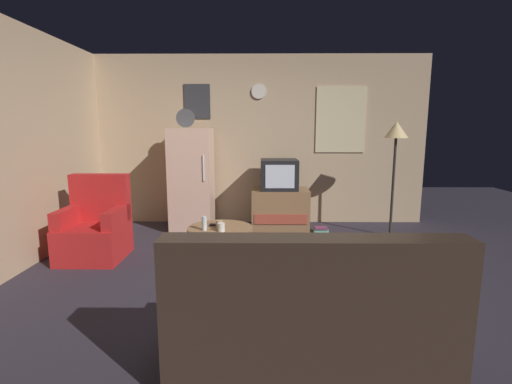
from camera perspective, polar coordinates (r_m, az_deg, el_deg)
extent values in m
plane|color=#2D2833|center=(3.77, 0.34, -13.68)|extent=(12.00, 12.00, 0.00)
cube|color=tan|center=(5.91, 0.45, 7.86)|extent=(5.20, 0.10, 2.61)
cube|color=beige|center=(5.98, 12.85, 10.73)|extent=(0.76, 0.02, 1.00)
cube|color=#333338|center=(5.94, -9.01, 13.55)|extent=(0.40, 0.02, 0.52)
cylinder|color=silver|center=(5.88, 0.41, 15.16)|extent=(0.22, 0.03, 0.22)
cube|color=beige|center=(5.58, -9.81, 1.90)|extent=(0.60, 0.60, 1.50)
cylinder|color=silver|center=(5.22, -8.10, 3.62)|extent=(0.02, 0.02, 0.36)
cylinder|color=#4C4C51|center=(5.46, -10.77, 11.06)|extent=(0.26, 0.04, 0.26)
cube|color=#8E6642|center=(5.58, 3.68, -2.64)|extent=(0.84, 0.52, 0.61)
cube|color=#AD4733|center=(5.34, 3.82, -4.20)|extent=(0.76, 0.01, 0.15)
cube|color=black|center=(5.49, 3.55, 2.71)|extent=(0.54, 0.50, 0.44)
cube|color=silver|center=(5.24, 3.70, 2.37)|extent=(0.41, 0.01, 0.33)
cylinder|color=#332D28|center=(5.60, 19.82, -6.25)|extent=(0.24, 0.24, 0.02)
cylinder|color=#332D28|center=(5.46, 20.24, 0.73)|extent=(0.04, 0.04, 1.40)
cone|color=#F2D18C|center=(5.40, 20.73, 8.93)|extent=(0.32, 0.32, 0.22)
cylinder|color=#8E6642|center=(4.23, -5.41, -10.76)|extent=(0.72, 0.72, 0.04)
cylinder|color=#8E6642|center=(4.17, -5.46, -8.26)|extent=(0.24, 0.24, 0.39)
cylinder|color=#8E6642|center=(4.11, -5.50, -5.69)|extent=(0.72, 0.72, 0.04)
cylinder|color=silver|center=(4.00, -7.93, -4.77)|extent=(0.05, 0.05, 0.15)
cylinder|color=silver|center=(3.94, -5.36, -5.41)|extent=(0.08, 0.08, 0.09)
cylinder|color=tan|center=(4.05, -5.64, -4.99)|extent=(0.08, 0.08, 0.09)
cube|color=black|center=(4.17, -6.08, -5.03)|extent=(0.16, 0.08, 0.02)
cube|color=red|center=(4.73, -23.57, -7.04)|extent=(0.68, 0.68, 0.40)
cube|color=red|center=(4.85, -22.72, -0.73)|extent=(0.68, 0.16, 0.56)
cube|color=red|center=(4.78, -26.89, -3.40)|extent=(0.12, 0.60, 0.20)
cube|color=red|center=(4.55, -20.60, -3.58)|extent=(0.12, 0.60, 0.20)
cube|color=#38281E|center=(2.60, 7.68, -20.34)|extent=(1.70, 0.80, 0.40)
cube|color=#38281E|center=(2.13, 8.98, -13.64)|extent=(1.70, 0.20, 0.52)
cube|color=#6CB98A|center=(5.55, 9.91, -5.90)|extent=(0.21, 0.14, 0.03)
cube|color=#76979B|center=(5.55, 9.92, -5.65)|extent=(0.20, 0.13, 0.02)
cube|color=#743556|center=(5.54, 9.92, -5.44)|extent=(0.18, 0.15, 0.02)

